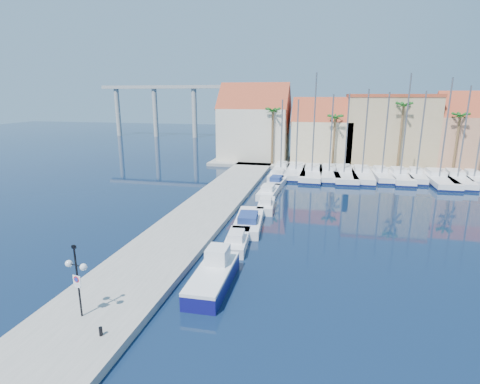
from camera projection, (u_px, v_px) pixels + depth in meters
The scene contains 33 objects.
ground at pixel (270, 296), 22.75m from camera, with size 260.00×260.00×0.00m, color black.
quay_west at pixel (201, 215), 37.37m from camera, with size 6.00×77.00×0.50m, color gray.
shore_north at pixel (367, 163), 65.78m from camera, with size 54.00×16.00×0.50m, color gray.
lamp_post at pixel (76, 270), 19.14m from camera, with size 1.35×0.55×4.03m.
bollard at pixel (101, 331), 18.15m from camera, with size 0.18×0.18×0.45m, color black.
fishing_boat at pixel (214, 275), 23.80m from camera, with size 2.20×6.29×2.19m.
motorboat_west_0 at pixel (237, 240), 30.05m from camera, with size 2.18×5.38×1.40m.
motorboat_west_1 at pixel (249, 221), 34.66m from camera, with size 3.09×7.57×1.40m.
motorboat_west_2 at pixel (266, 205), 39.75m from camera, with size 1.99×5.12×1.40m.
motorboat_west_3 at pixel (269, 191), 45.34m from camera, with size 2.17×6.21×1.40m.
motorboat_west_4 at pixel (277, 182), 50.29m from camera, with size 2.40×6.17×1.40m.
motorboat_west_5 at pixel (279, 174), 55.33m from camera, with size 2.60×7.40×1.40m.
sailboat_0 at pixel (281, 169), 58.19m from camera, with size 2.27×8.26×11.19m.
sailboat_1 at pixel (296, 171), 56.98m from camera, with size 3.47×11.10×11.23m.
sailboat_2 at pixel (312, 173), 55.65m from camera, with size 3.25×11.50×14.84m.
sailboat_3 at pixel (329, 173), 55.56m from camera, with size 3.39×10.56×11.95m.
sailboat_4 at pixel (343, 174), 55.16m from camera, with size 3.85×12.12×12.04m.
sailboat_5 at pixel (362, 175), 54.58m from camera, with size 2.98×11.05×12.65m.
sailboat_6 at pixel (381, 175), 54.38m from camera, with size 2.87×8.97×12.23m.
sailboat_7 at pixel (399, 176), 53.50m from camera, with size 2.79×9.92×14.66m.
sailboat_8 at pixel (416, 176), 53.60m from camera, with size 2.89×8.60×12.40m.
sailboat_9 at pixel (438, 178), 52.04m from camera, with size 3.23×11.63×14.06m.
sailboat_10 at pixel (456, 179), 51.89m from camera, with size 3.72×11.22×13.03m.
sailboat_11 at pixel (473, 178), 51.97m from camera, with size 2.84×8.37×13.98m.
building_0 at pixel (255, 125), 67.60m from camera, with size 12.30×9.00×13.50m.
building_1 at pixel (322, 134), 65.31m from camera, with size 10.30×8.00×11.00m.
building_2 at pixel (388, 129), 63.62m from camera, with size 14.20×10.20×11.50m.
building_3 at pixel (468, 133), 60.17m from camera, with size 10.30×8.00×12.00m.
palm_0 at pixel (273, 112), 61.38m from camera, with size 2.60×2.60×10.15m.
palm_1 at pixel (335, 119), 59.44m from camera, with size 2.60×2.60×9.15m.
palm_2 at pixel (404, 107), 56.80m from camera, with size 2.60×2.60×11.15m.
palm_3 at pixel (460, 117), 55.41m from camera, with size 2.60×2.60×9.65m.
viaduct at pixel (177, 101), 105.99m from camera, with size 48.00×2.20×14.45m.
Camera 1 is at (2.80, -20.31, 11.85)m, focal length 28.00 mm.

